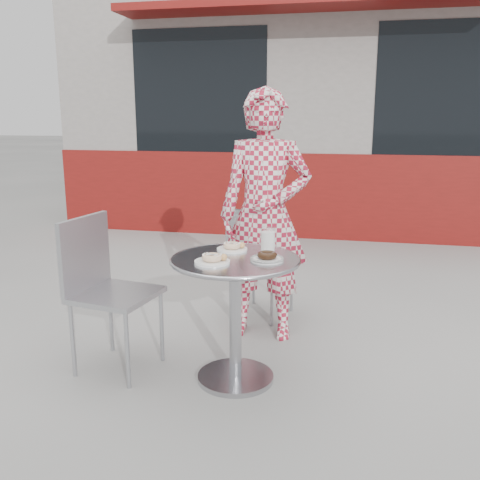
% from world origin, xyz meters
% --- Properties ---
extents(ground, '(60.00, 60.00, 0.00)m').
position_xyz_m(ground, '(0.00, 0.00, 0.00)').
color(ground, '#9D9A95').
rests_on(ground, ground).
extents(storefront, '(6.02, 4.55, 3.00)m').
position_xyz_m(storefront, '(-0.00, 5.56, 1.49)').
color(storefront, gray).
rests_on(storefront, ground).
extents(bistro_table, '(0.70, 0.70, 0.70)m').
position_xyz_m(bistro_table, '(0.03, 0.04, 0.53)').
color(bistro_table, '#B9B9BD').
rests_on(bistro_table, ground).
extents(chair_far, '(0.48, 0.49, 0.80)m').
position_xyz_m(chair_far, '(-0.00, 1.05, 0.25)').
color(chair_far, '#A3A5AB').
rests_on(chair_far, ground).
extents(chair_left, '(0.49, 0.49, 0.88)m').
position_xyz_m(chair_left, '(-0.67, 0.04, 0.27)').
color(chair_left, '#A3A5AB').
rests_on(chair_left, ground).
extents(seated_person, '(0.59, 0.39, 1.61)m').
position_xyz_m(seated_person, '(0.07, 0.72, 0.81)').
color(seated_person, maroon).
rests_on(seated_person, ground).
extents(plate_far, '(0.17, 0.17, 0.05)m').
position_xyz_m(plate_far, '(-0.02, 0.20, 0.72)').
color(plate_far, white).
rests_on(plate_far, bistro_table).
extents(plate_near, '(0.18, 0.18, 0.05)m').
position_xyz_m(plate_near, '(-0.06, -0.08, 0.72)').
color(plate_near, white).
rests_on(plate_near, bistro_table).
extents(plate_checker, '(0.18, 0.18, 0.05)m').
position_xyz_m(plate_checker, '(0.20, 0.03, 0.72)').
color(plate_checker, white).
rests_on(plate_checker, bistro_table).
extents(milk_cup, '(0.08, 0.08, 0.13)m').
position_xyz_m(milk_cup, '(0.17, 0.23, 0.76)').
color(milk_cup, white).
rests_on(milk_cup, bistro_table).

